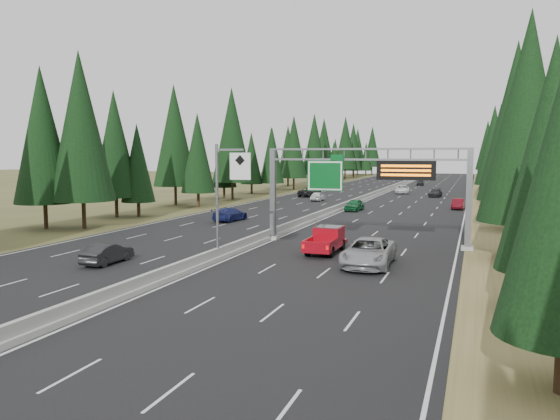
# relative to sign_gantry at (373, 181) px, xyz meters

# --- Properties ---
(road) EXTENTS (32.00, 260.00, 0.08)m
(road) POSITION_rel_sign_gantry_xyz_m (-8.92, 45.12, -5.23)
(road) COLOR black
(road) RESTS_ON ground
(shoulder_right) EXTENTS (3.60, 260.00, 0.06)m
(shoulder_right) POSITION_rel_sign_gantry_xyz_m (8.88, 45.12, -5.24)
(shoulder_right) COLOR olive
(shoulder_right) RESTS_ON ground
(shoulder_left) EXTENTS (3.60, 260.00, 0.06)m
(shoulder_left) POSITION_rel_sign_gantry_xyz_m (-26.72, 45.12, -5.24)
(shoulder_left) COLOR #454620
(shoulder_left) RESTS_ON ground
(median_barrier) EXTENTS (0.70, 260.00, 0.85)m
(median_barrier) POSITION_rel_sign_gantry_xyz_m (-8.92, 45.12, -4.85)
(median_barrier) COLOR gray
(median_barrier) RESTS_ON road
(sign_gantry) EXTENTS (16.75, 0.98, 7.80)m
(sign_gantry) POSITION_rel_sign_gantry_xyz_m (0.00, 0.00, 0.00)
(sign_gantry) COLOR slate
(sign_gantry) RESTS_ON road
(hov_sign_pole) EXTENTS (2.80, 0.50, 8.00)m
(hov_sign_pole) POSITION_rel_sign_gantry_xyz_m (-8.33, -9.92, -0.54)
(hov_sign_pole) COLOR slate
(hov_sign_pole) RESTS_ON road
(tree_row_right) EXTENTS (12.04, 244.63, 18.91)m
(tree_row_right) POSITION_rel_sign_gantry_xyz_m (12.94, 40.93, 4.01)
(tree_row_right) COLOR black
(tree_row_right) RESTS_ON ground
(tree_row_left) EXTENTS (11.76, 244.31, 18.65)m
(tree_row_left) POSITION_rel_sign_gantry_xyz_m (-30.86, 34.27, 4.10)
(tree_row_left) COLOR black
(tree_row_left) RESTS_ON ground
(silver_minivan) EXTENTS (3.11, 6.56, 1.81)m
(silver_minivan) POSITION_rel_sign_gantry_xyz_m (1.28, -8.30, -4.29)
(silver_minivan) COLOR #9D9EA2
(silver_minivan) RESTS_ON road
(red_pickup) EXTENTS (2.04, 5.72, 1.86)m
(red_pickup) POSITION_rel_sign_gantry_xyz_m (-2.62, -4.12, -4.16)
(red_pickup) COLOR black
(red_pickup) RESTS_ON road
(car_ahead_green) EXTENTS (2.08, 4.55, 1.51)m
(car_ahead_green) POSITION_rel_sign_gantry_xyz_m (-7.05, 26.21, -4.43)
(car_ahead_green) COLOR #156031
(car_ahead_green) RESTS_ON road
(car_ahead_dkred) EXTENTS (1.67, 4.32, 1.40)m
(car_ahead_dkred) POSITION_rel_sign_gantry_xyz_m (5.58, 32.90, -4.49)
(car_ahead_dkred) COLOR #600D17
(car_ahead_dkred) RESTS_ON road
(car_ahead_dkgrey) EXTENTS (2.23, 4.85, 1.37)m
(car_ahead_dkgrey) POSITION_rel_sign_gantry_xyz_m (1.19, 53.89, -4.50)
(car_ahead_dkgrey) COLOR black
(car_ahead_dkgrey) RESTS_ON road
(car_ahead_white) EXTENTS (2.91, 5.60, 1.51)m
(car_ahead_white) POSITION_rel_sign_gantry_xyz_m (-5.21, 60.31, -4.44)
(car_ahead_white) COLOR white
(car_ahead_white) RESTS_ON road
(car_ahead_far) EXTENTS (1.95, 4.21, 1.40)m
(car_ahead_far) POSITION_rel_sign_gantry_xyz_m (-4.68, 88.97, -4.49)
(car_ahead_far) COLOR black
(car_ahead_far) RESTS_ON road
(car_onc_near) EXTENTS (1.54, 4.21, 1.38)m
(car_onc_near) POSITION_rel_sign_gantry_xyz_m (-15.34, -13.47, -4.50)
(car_onc_near) COLOR black
(car_onc_near) RESTS_ON road
(car_onc_blue) EXTENTS (2.55, 5.32, 1.50)m
(car_onc_blue) POSITION_rel_sign_gantry_xyz_m (-17.61, 10.74, -4.44)
(car_onc_blue) COLOR navy
(car_onc_blue) RESTS_ON road
(car_onc_white) EXTENTS (1.73, 4.23, 1.44)m
(car_onc_white) POSITION_rel_sign_gantry_xyz_m (-15.67, 39.24, -4.47)
(car_onc_white) COLOR silver
(car_onc_white) RESTS_ON road
(car_onc_far) EXTENTS (3.15, 5.91, 1.58)m
(car_onc_far) POSITION_rel_sign_gantry_xyz_m (-19.37, 47.17, -4.40)
(car_onc_far) COLOR black
(car_onc_far) RESTS_ON road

